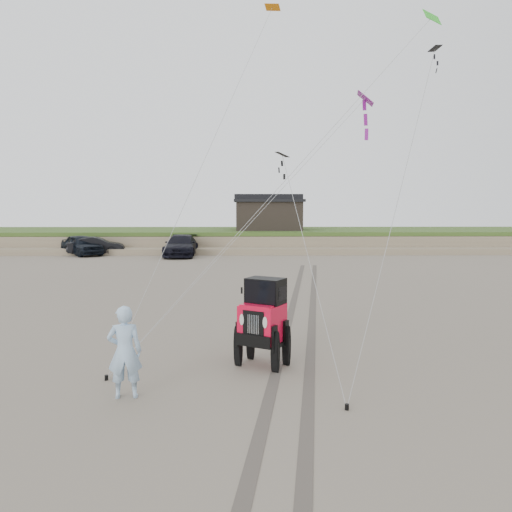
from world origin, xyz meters
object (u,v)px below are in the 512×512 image
object	(u,v)px
truck_b	(96,246)
man	(125,352)
truck_a	(82,245)
cabin	(269,214)
truck_c	(181,246)
jeep	(262,331)

from	to	relation	value
truck_b	man	bearing A→B (deg)	-172.26
truck_a	cabin	bearing A→B (deg)	-16.81
cabin	truck_b	xyz separation A→B (m)	(-14.23, -6.67, -2.51)
truck_b	man	world-z (taller)	man
truck_a	man	distance (m)	32.19
truck_a	man	world-z (taller)	man
cabin	truck_a	world-z (taller)	cabin
cabin	man	bearing A→B (deg)	-96.91
truck_c	jeep	bearing A→B (deg)	-78.81
truck_a	jeep	world-z (taller)	jeep
jeep	man	distance (m)	3.49
truck_b	truck_c	world-z (taller)	truck_c
truck_a	truck_c	world-z (taller)	truck_c
cabin	truck_c	world-z (taller)	cabin
jeep	man	xyz separation A→B (m)	(-2.86, -1.99, 0.09)
cabin	jeep	world-z (taller)	cabin
truck_a	jeep	distance (m)	31.46
truck_b	truck_c	size ratio (longest dim) A/B	0.77
truck_a	jeep	xyz separation A→B (m)	(13.70, -28.32, 0.03)
truck_b	truck_a	bearing A→B (deg)	87.73
truck_c	jeep	xyz separation A→B (m)	(5.60, -27.37, 0.03)
truck_c	man	world-z (taller)	man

